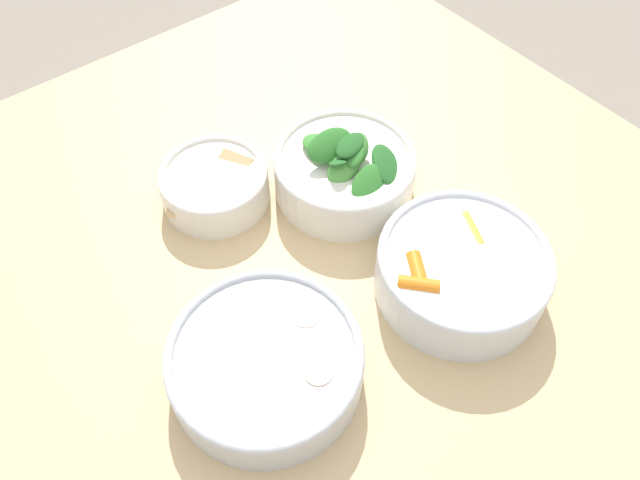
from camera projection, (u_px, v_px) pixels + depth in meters
dining_table at (309, 341)px, 0.77m from camera, size 1.04×1.06×0.72m
bowl_carrots at (461, 270)px, 0.67m from camera, size 0.19×0.19×0.06m
bowl_greens at (345, 171)px, 0.76m from camera, size 0.17×0.17×0.09m
bowl_beans_hotdog at (266, 363)px, 0.61m from camera, size 0.19×0.19×0.05m
bowl_cookies at (213, 185)px, 0.76m from camera, size 0.14×0.13×0.05m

